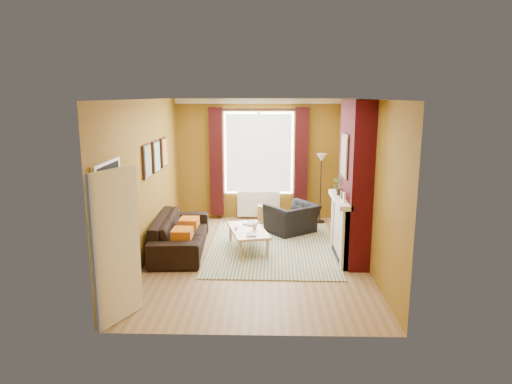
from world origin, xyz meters
TOP-DOWN VIEW (x-y plane):
  - ground at (0.00, 0.00)m, footprint 5.50×5.50m
  - room_walls at (0.64, 0.27)m, footprint 3.82×5.54m
  - striped_rug at (0.30, 0.55)m, footprint 2.42×3.31m
  - sofa at (-1.42, 0.35)m, footprint 1.01×2.31m
  - armchair at (0.73, 1.51)m, footprint 1.27×1.24m
  - coffee_table at (-0.15, 0.40)m, footprint 0.89×1.32m
  - wicker_stool at (0.14, 2.27)m, footprint 0.34×0.34m
  - floor_lamp at (1.41, 2.36)m, footprint 0.26×0.26m
  - book_a at (-0.17, 0.02)m, footprint 0.20×0.25m
  - book_b at (-0.20, 0.82)m, footprint 0.33×0.36m
  - mug at (-0.03, 0.42)m, footprint 0.11×0.11m
  - tv_remote at (-0.38, 0.42)m, footprint 0.05×0.15m

SIDE VIEW (x-z plane):
  - ground at x=0.00m, z-range 0.00..0.00m
  - striped_rug at x=0.30m, z-range 0.00..0.02m
  - wicker_stool at x=0.14m, z-range 0.00..0.41m
  - armchair at x=0.73m, z-range 0.00..0.62m
  - sofa at x=-1.42m, z-range 0.00..0.66m
  - coffee_table at x=-0.15m, z-range 0.16..0.56m
  - tv_remote at x=-0.38m, z-range 0.40..0.42m
  - book_a at x=-0.17m, z-range 0.40..0.43m
  - book_b at x=-0.20m, z-range 0.40..0.43m
  - mug at x=-0.03m, z-range 0.40..0.50m
  - floor_lamp at x=1.41m, z-range 0.46..2.05m
  - room_walls at x=0.64m, z-range -0.03..2.80m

